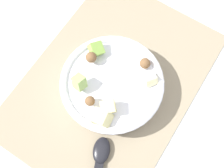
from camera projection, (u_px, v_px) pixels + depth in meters
ground_plane at (112, 82)px, 0.67m from camera, size 2.40×2.40×0.00m
placemat at (112, 81)px, 0.67m from camera, size 0.51×0.36×0.01m
salad_bowl at (112, 85)px, 0.63m from camera, size 0.22×0.22×0.09m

